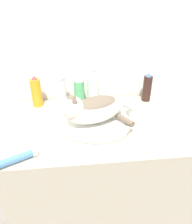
{
  "coord_description": "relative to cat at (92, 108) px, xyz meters",
  "views": [
    {
      "loc": [
        -0.13,
        -0.58,
        1.35
      ],
      "look_at": [
        -0.03,
        0.25,
        0.9
      ],
      "focal_mm": 32.0,
      "sensor_mm": 36.0,
      "label": 1
    }
  ],
  "objects": [
    {
      "name": "wall_back",
      "position": [
        0.05,
        0.42,
        0.28
      ],
      "size": [
        8.0,
        0.05,
        2.4
      ],
      "color": "silver",
      "rests_on": "ground_plane"
    },
    {
      "name": "vanity_counter",
      "position": [
        0.05,
        0.06,
        -0.52
      ],
      "size": [
        0.92,
        0.62,
        0.81
      ],
      "color": "#B2A893",
      "rests_on": "ground_plane"
    },
    {
      "name": "sink_basin",
      "position": [
        0.02,
        0.01,
        -0.09
      ],
      "size": [
        0.35,
        0.35,
        0.05
      ],
      "color": "white",
      "rests_on": "vanity_counter"
    },
    {
      "name": "cat",
      "position": [
        0.0,
        0.0,
        0.0
      ],
      "size": [
        0.34,
        0.26,
        0.16
      ],
      "rotation": [
        0.0,
        0.0,
        3.56
      ],
      "color": "silver",
      "rests_on": "sink_basin"
    },
    {
      "name": "faucet",
      "position": [
        0.21,
        0.07,
        -0.04
      ],
      "size": [
        0.14,
        0.08,
        0.14
      ],
      "rotation": [
        0.0,
        0.0,
        -2.82
      ],
      "color": "silver",
      "rests_on": "vanity_counter"
    },
    {
      "name": "mouthwash_bottle",
      "position": [
        -0.05,
        0.3,
        -0.03
      ],
      "size": [
        0.06,
        0.06,
        0.17
      ],
      "color": "#4CA366",
      "rests_on": "vanity_counter"
    },
    {
      "name": "hairspray_can_black",
      "position": [
        0.37,
        0.3,
        -0.03
      ],
      "size": [
        0.05,
        0.05,
        0.18
      ],
      "color": "#331E19",
      "rests_on": "vanity_counter"
    },
    {
      "name": "spray_bottle_trigger",
      "position": [
        -0.31,
        0.3,
        -0.03
      ],
      "size": [
        0.06,
        0.06,
        0.19
      ],
      "color": "orange",
      "rests_on": "vanity_counter"
    },
    {
      "name": "soap_pump_bottle",
      "position": [
        0.03,
        0.3,
        -0.02
      ],
      "size": [
        0.07,
        0.07,
        0.21
      ],
      "color": "silver",
      "rests_on": "vanity_counter"
    },
    {
      "name": "lotion_bottle_white",
      "position": [
        -0.16,
        0.3,
        -0.02
      ],
      "size": [
        0.06,
        0.06,
        0.19
      ],
      "color": "silver",
      "rests_on": "vanity_counter"
    },
    {
      "name": "cream_tube",
      "position": [
        -0.31,
        -0.2,
        -0.1
      ],
      "size": [
        0.15,
        0.1,
        0.04
      ],
      "rotation": [
        0.0,
        0.0,
        0.48
      ],
      "color": "#4C7FB2",
      "rests_on": "vanity_counter"
    }
  ]
}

